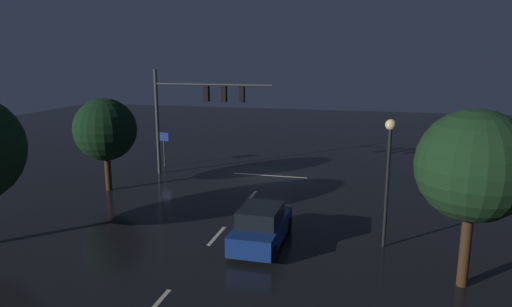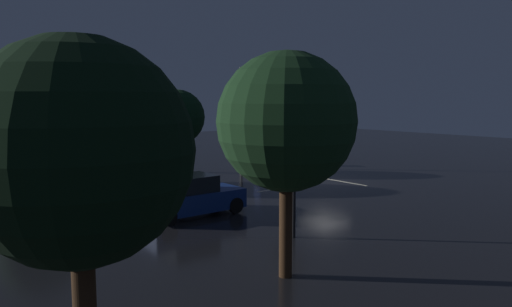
# 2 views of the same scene
# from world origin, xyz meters

# --- Properties ---
(ground_plane) EXTENTS (80.00, 80.00, 0.00)m
(ground_plane) POSITION_xyz_m (0.00, 0.00, 0.00)
(ground_plane) COLOR black
(traffic_signal_assembly) EXTENTS (7.90, 0.47, 6.96)m
(traffic_signal_assembly) POSITION_xyz_m (4.58, 0.44, 4.81)
(traffic_signal_assembly) COLOR #383A3D
(traffic_signal_assembly) RESTS_ON ground_plane
(lane_dash_far) EXTENTS (0.16, 2.20, 0.01)m
(lane_dash_far) POSITION_xyz_m (0.00, 4.00, 0.00)
(lane_dash_far) COLOR beige
(lane_dash_far) RESTS_ON ground_plane
(lane_dash_mid) EXTENTS (0.16, 2.20, 0.01)m
(lane_dash_mid) POSITION_xyz_m (0.00, 10.00, 0.00)
(lane_dash_mid) COLOR beige
(lane_dash_mid) RESTS_ON ground_plane
(lane_dash_near) EXTENTS (0.16, 2.20, 0.01)m
(lane_dash_near) POSITION_xyz_m (0.00, 16.00, 0.00)
(lane_dash_near) COLOR beige
(lane_dash_near) RESTS_ON ground_plane
(stop_bar) EXTENTS (5.00, 0.16, 0.01)m
(stop_bar) POSITION_xyz_m (0.00, -0.74, 0.00)
(stop_bar) COLOR beige
(stop_bar) RESTS_ON ground_plane
(car_approaching) EXTENTS (1.93, 4.38, 1.70)m
(car_approaching) POSITION_xyz_m (-2.12, 10.43, 0.80)
(car_approaching) COLOR navy
(car_approaching) RESTS_ON ground_plane
(street_lamp_left_kerb) EXTENTS (0.44, 0.44, 5.34)m
(street_lamp_left_kerb) POSITION_xyz_m (-7.11, 9.36, 3.71)
(street_lamp_left_kerb) COLOR black
(street_lamp_left_kerb) RESTS_ON ground_plane
(route_sign) EXTENTS (0.89, 0.26, 2.52)m
(route_sign) POSITION_xyz_m (7.88, -1.40, 1.82)
(route_sign) COLOR #383A3D
(route_sign) RESTS_ON ground_plane
(tree_left_near) EXTENTS (3.74, 3.74, 6.13)m
(tree_left_near) POSITION_xyz_m (-9.66, 12.13, 4.24)
(tree_left_near) COLOR #382314
(tree_left_near) RESTS_ON ground_plane
(tree_right_near) EXTENTS (3.60, 3.60, 5.43)m
(tree_right_near) POSITION_xyz_m (8.50, 4.86, 3.61)
(tree_right_near) COLOR #382314
(tree_right_near) RESTS_ON ground_plane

